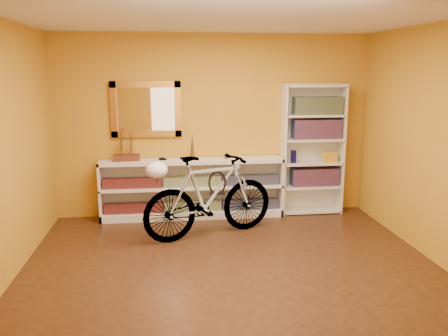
{
  "coord_description": "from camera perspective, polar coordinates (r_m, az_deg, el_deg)",
  "views": [
    {
      "loc": [
        -0.65,
        -4.69,
        2.09
      ],
      "look_at": [
        0.0,
        0.7,
        0.95
      ],
      "focal_mm": 37.5,
      "sensor_mm": 36.0,
      "label": 1
    }
  ],
  "objects": [
    {
      "name": "ceiling",
      "position": [
        4.76,
        1.05,
        18.06
      ],
      "size": [
        4.5,
        4.0,
        0.01
      ],
      "primitive_type": "cube",
      "color": "silver",
      "rests_on": "ground"
    },
    {
      "name": "floor",
      "position": [
        5.18,
        0.94,
        -12.01
      ],
      "size": [
        4.5,
        4.0,
        0.01
      ],
      "primitive_type": "cube",
      "color": "#311A0D",
      "rests_on": "ground"
    },
    {
      "name": "travel_mug",
      "position": [
        6.87,
        8.47,
        1.39
      ],
      "size": [
        0.08,
        0.08,
        0.19
      ],
      "primitive_type": "cylinder",
      "color": "navy",
      "rests_on": "bookcase"
    },
    {
      "name": "bronze_ornament",
      "position": [
        6.6,
        -3.89,
        2.68
      ],
      "size": [
        0.07,
        0.07,
        0.38
      ],
      "primitive_type": "cone",
      "color": "brown",
      "rests_on": "console_unit"
    },
    {
      "name": "toy_car",
      "position": [
        6.62,
        -7.48,
        0.97
      ],
      "size": [
        0.0,
        0.0,
        0.0
      ],
      "primitive_type": "imported",
      "rotation": [
        0.0,
        0.0,
        1.62
      ],
      "color": "black",
      "rests_on": "console_unit"
    },
    {
      "name": "cd_row_lower",
      "position": [
        6.77,
        -3.83,
        -4.64
      ],
      "size": [
        2.5,
        0.13,
        0.14
      ],
      "primitive_type": "cube",
      "color": "black",
      "rests_on": "console_unit"
    },
    {
      "name": "gilt_mirror",
      "position": [
        6.68,
        -9.49,
        7.07
      ],
      "size": [
        0.98,
        0.06,
        0.78
      ],
      "primitive_type": "cube",
      "color": "#9B641C",
      "rests_on": "back_wall"
    },
    {
      "name": "console_unit",
      "position": [
        6.72,
        -3.87,
        -2.51
      ],
      "size": [
        2.6,
        0.35,
        0.85
      ],
      "primitive_type": null,
      "color": "silver",
      "rests_on": "floor"
    },
    {
      "name": "book_row_b",
      "position": [
        6.92,
        11.21,
        4.7
      ],
      "size": [
        0.7,
        0.22,
        0.28
      ],
      "primitive_type": "cube",
      "color": "maroon",
      "rests_on": "bookcase"
    },
    {
      "name": "red_tin",
      "position": [
        6.85,
        9.22,
        7.24
      ],
      "size": [
        0.18,
        0.18,
        0.18
      ],
      "primitive_type": "cube",
      "rotation": [
        0.0,
        0.0,
        0.31
      ],
      "color": "maroon",
      "rests_on": "bookcase"
    },
    {
      "name": "left_wall",
      "position": [
        5.02,
        -25.44,
        1.65
      ],
      "size": [
        0.01,
        4.0,
        2.6
      ],
      "primitive_type": "cube",
      "color": "#BC821C",
      "rests_on": "ground"
    },
    {
      "name": "bicycle",
      "position": [
        5.92,
        -1.75,
        -3.42
      ],
      "size": [
        1.06,
        1.86,
        1.06
      ],
      "primitive_type": "imported",
      "rotation": [
        0.0,
        0.0,
        1.92
      ],
      "color": "silver",
      "rests_on": "floor"
    },
    {
      "name": "back_wall",
      "position": [
        6.77,
        -1.32,
        5.16
      ],
      "size": [
        4.5,
        0.01,
        2.6
      ],
      "primitive_type": "cube",
      "color": "#BC821C",
      "rests_on": "ground"
    },
    {
      "name": "u_lock",
      "position": [
        5.92,
        -0.83,
        -1.81
      ],
      "size": [
        0.23,
        0.02,
        0.23
      ],
      "primitive_type": "torus",
      "rotation": [
        1.57,
        0.0,
        0.0
      ],
      "color": "black",
      "rests_on": "bicycle"
    },
    {
      "name": "helmet",
      "position": [
        5.57,
        -8.21,
        -0.23
      ],
      "size": [
        0.26,
        0.25,
        0.2
      ],
      "primitive_type": "ellipsoid",
      "color": "white",
      "rests_on": "bicycle"
    },
    {
      "name": "yellow_bag",
      "position": [
        7.01,
        12.73,
        1.3
      ],
      "size": [
        0.22,
        0.17,
        0.15
      ],
      "primitive_type": "cube",
      "rotation": [
        0.0,
        0.0,
        0.22
      ],
      "color": "gold",
      "rests_on": "bookcase"
    },
    {
      "name": "book_row_a",
      "position": [
        7.04,
        10.98,
        -1.03
      ],
      "size": [
        0.7,
        0.22,
        0.26
      ],
      "primitive_type": "cube",
      "color": "maroon",
      "rests_on": "bookcase"
    },
    {
      "name": "cd_row_upper",
      "position": [
        6.68,
        -3.87,
        -1.63
      ],
      "size": [
        2.5,
        0.13,
        0.14
      ],
      "primitive_type": "cube",
      "color": "navy",
      "rests_on": "console_unit"
    },
    {
      "name": "right_wall",
      "position": [
        5.57,
        24.66,
        2.62
      ],
      "size": [
        0.01,
        4.0,
        2.6
      ],
      "primitive_type": "cube",
      "color": "#BC821C",
      "rests_on": "ground"
    },
    {
      "name": "model_ship",
      "position": [
        6.61,
        -11.85,
        2.68
      ],
      "size": [
        0.37,
        0.16,
        0.43
      ],
      "primitive_type": null,
      "rotation": [
        0.0,
        0.0,
        0.08
      ],
      "color": "#441F13",
      "rests_on": "console_unit"
    },
    {
      "name": "book_row_c",
      "position": [
        6.89,
        11.32,
        7.47
      ],
      "size": [
        0.7,
        0.22,
        0.25
      ],
      "primitive_type": "cube",
      "color": "#174753",
      "rests_on": "bookcase"
    },
    {
      "name": "decorative_orb",
      "position": [
        6.67,
        0.33,
        1.49
      ],
      "size": [
        0.08,
        0.08,
        0.08
      ],
      "primitive_type": "sphere",
      "color": "brown",
      "rests_on": "console_unit"
    },
    {
      "name": "bookcase",
      "position": [
        6.95,
        10.71,
        2.21
      ],
      "size": [
        0.9,
        0.3,
        1.9
      ],
      "primitive_type": null,
      "color": "silver",
      "rests_on": "floor"
    },
    {
      "name": "wall_socket",
      "position": [
        7.09,
        6.0,
        -3.24
      ],
      "size": [
        0.09,
        0.02,
        0.09
      ],
      "primitive_type": "cube",
      "color": "silver",
      "rests_on": "back_wall"
    }
  ]
}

